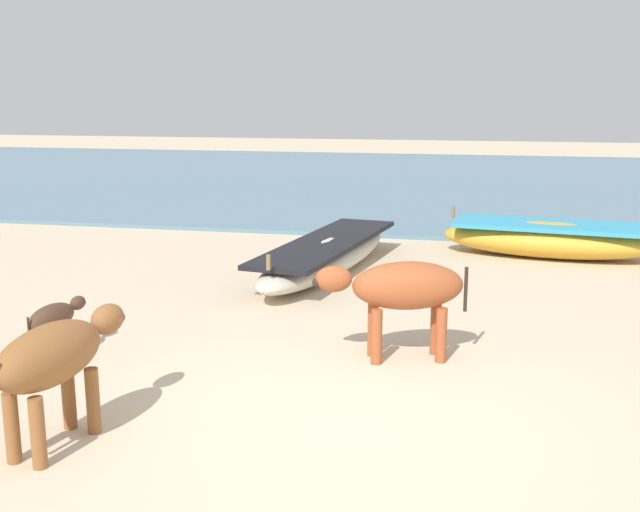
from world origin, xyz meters
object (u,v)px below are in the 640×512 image
at_px(fishing_boat_2, 550,239).
at_px(fishing_boat_3, 327,254).
at_px(cow_adult_brown, 55,358).
at_px(cow_second_adult_rust, 402,290).
at_px(calf_near_dark, 54,319).

height_order(fishing_boat_2, fishing_boat_3, fishing_boat_2).
bearing_deg(cow_adult_brown, cow_second_adult_rust, -34.88).
height_order(cow_adult_brown, calf_near_dark, cow_adult_brown).
bearing_deg(fishing_boat_2, calf_near_dark, 57.29).
distance_m(fishing_boat_2, cow_second_adult_rust, 5.90).
bearing_deg(cow_second_adult_rust, cow_adult_brown, 29.81).
distance_m(fishing_boat_2, cow_adult_brown, 9.18).
height_order(fishing_boat_2, cow_second_adult_rust, cow_second_adult_rust).
xyz_separation_m(fishing_boat_3, cow_adult_brown, (-0.82, -6.29, 0.45)).
distance_m(calf_near_dark, cow_second_adult_rust, 3.62).
height_order(fishing_boat_2, cow_adult_brown, cow_adult_brown).
bearing_deg(fishing_boat_3, calf_near_dark, -14.94).
xyz_separation_m(cow_adult_brown, calf_near_dark, (-1.13, 1.79, -0.29)).
distance_m(fishing_boat_2, fishing_boat_3, 3.90).
relative_size(calf_near_dark, cow_second_adult_rust, 0.57).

